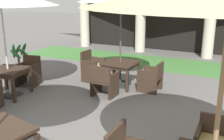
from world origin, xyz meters
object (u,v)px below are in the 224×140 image
Objects in this scene: patio_chair_near_foreground_east at (151,77)px; patio_chair_near_foreground_west at (92,67)px; patio_chair_far_back_north at (29,72)px; patio_table_near_foreground at (120,65)px; potted_palm_left_edge at (20,66)px; patio_table_far_back at (8,73)px; patio_chair_near_foreground_south at (104,81)px.

patio_chair_near_foreground_east is 0.87× the size of patio_chair_near_foreground_west.
patio_chair_far_back_north is (-1.48, -1.15, -0.03)m from patio_chair_near_foreground_west.
patio_chair_far_back_north is at bearing -155.17° from patio_table_near_foreground.
patio_chair_near_foreground_west is 0.81× the size of potted_palm_left_edge.
potted_palm_left_edge is at bearing 100.26° from patio_chair_near_foreground_east.
patio_table_far_back is at bearing -30.57° from patio_chair_near_foreground_west.
patio_chair_near_foreground_west is at bearing 135.06° from patio_chair_near_foreground_south.
patio_table_far_back is 1.19× the size of patio_chair_far_back_north.
potted_palm_left_edge is (-2.29, -0.69, -0.06)m from patio_chair_near_foreground_west.
patio_chair_near_foreground_east is 4.23m from potted_palm_left_edge.
patio_chair_near_foreground_west reaches higher than patio_table_far_back.
patio_table_far_back is at bearing -137.90° from patio_table_near_foreground.
patio_chair_near_foreground_south is 0.85× the size of patio_table_far_back.
patio_chair_near_foreground_west is 0.92× the size of patio_table_far_back.
patio_chair_near_foreground_south is at bearing -91.63° from patio_table_near_foreground.
patio_table_near_foreground is 3.02m from patio_table_far_back.
patio_table_near_foreground is 1.10× the size of patio_chair_far_back_north.
potted_palm_left_edge is (-4.19, -0.64, -0.02)m from patio_chair_near_foreground_east.
potted_palm_left_edge is at bearing 126.14° from patio_table_far_back.
patio_chair_near_foreground_west is 1.87m from patio_chair_far_back_north.
patio_table_near_foreground is at bearing -166.67° from patio_chair_far_back_north.
patio_chair_near_foreground_west is 1.34m from patio_chair_near_foreground_south.
patio_chair_near_foreground_east is at bearing 8.64° from potted_palm_left_edge.
patio_chair_far_back_north is at bearing -50.46° from patio_chair_near_foreground_west.
patio_table_near_foreground is at bearing 90.00° from patio_chair_near_foreground_south.
patio_chair_near_foreground_south reaches higher than patio_chair_near_foreground_east.
patio_chair_near_foreground_south is 2.47m from patio_table_far_back.
potted_palm_left_edge is at bearing -71.61° from patio_chair_near_foreground_west.
patio_chair_near_foreground_east is at bearing 90.00° from patio_chair_near_foreground_west.
patio_table_far_back is 0.88× the size of potted_palm_left_edge.
potted_palm_left_edge reaches higher than patio_chair_far_back_north.
patio_chair_near_foreground_east is 1.34m from patio_chair_near_foreground_south.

